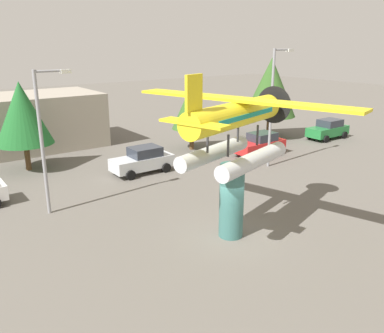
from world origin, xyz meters
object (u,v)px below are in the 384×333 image
Objects in this scene: display_pedestal at (231,201)px; streetlight_primary at (45,132)px; floatplane_monument at (235,126)px; car_distant_green at (328,129)px; tree_center_back at (192,107)px; car_mid_silver at (143,160)px; car_far_red at (260,144)px; tree_far_east at (271,87)px; streetlight_secondary at (274,100)px; tree_east at (22,113)px; storefront_building at (16,123)px.

streetlight_primary is (-5.70, 7.47, 2.55)m from display_pedestal.
floatplane_monument is (0.13, 0.04, 3.38)m from display_pedestal.
car_distant_green is 0.79× the size of tree_center_back.
car_mid_silver is 1.00× the size of car_distant_green.
car_far_red is 17.11m from streetlight_primary.
car_distant_green is at bearing -18.96° from tree_center_back.
car_mid_silver is at bearing 82.48° from display_pedestal.
car_mid_silver and car_far_red have the same top height.
display_pedestal is 10.67m from car_mid_silver.
tree_far_east is (8.34, -0.61, 1.08)m from tree_center_back.
streetlight_secondary is 1.34× the size of tree_east.
display_pedestal is at bearing -73.31° from tree_east.
streetlight_primary is 1.01× the size of tree_far_east.
streetlight_primary is (-7.09, -3.07, 3.38)m from car_mid_silver.
floatplane_monument reaches higher than storefront_building.
streetlight_primary is at bearing -165.73° from tree_far_east.
tree_center_back is (-1.81, 7.05, -1.18)m from streetlight_secondary.
storefront_building is (-14.80, 12.94, 1.33)m from car_far_red.
car_distant_green is (20.02, 9.38, -0.83)m from display_pedestal.
car_mid_silver is (1.27, 10.51, -4.21)m from floatplane_monument.
car_distant_green is at bearing 176.43° from car_mid_silver.
car_distant_green is at bearing 15.00° from streetlight_secondary.
car_far_red is at bearing 5.43° from streetlight_primary.
storefront_building is at bearing 143.89° from tree_center_back.
display_pedestal is at bearing -145.36° from streetlight_secondary.
tree_east is 20.96m from tree_far_east.
car_far_red and car_distant_green have the same top height.
car_far_red is 19.71m from storefront_building.
tree_center_back is at bearing 44.35° from floatplane_monument.
car_mid_silver is at bearing -65.62° from storefront_building.
tree_center_back is (7.57, 13.58, -1.58)m from floatplane_monument.
streetlight_secondary is 16.96m from tree_east.
tree_center_back is 0.74× the size of tree_far_east.
storefront_building is 2.18× the size of tree_east.
storefront_building is at bearing 81.56° from tree_east.
display_pedestal is 0.81× the size of car_mid_silver.
floatplane_monument reaches higher than car_far_red.
streetlight_secondary reaches higher than car_distant_green.
storefront_building is at bearing -65.62° from car_mid_silver.
tree_east is (-0.93, -6.24, 1.73)m from storefront_building.
tree_far_east is at bearing -42.30° from car_distant_green.
display_pedestal reaches higher than car_far_red.
streetlight_secondary is (8.11, -3.98, 3.81)m from car_mid_silver.
streetlight_secondary reaches higher than tree_far_east.
car_far_red is at bearing -41.16° from storefront_building.
car_mid_silver is 15.31m from tree_far_east.
display_pedestal is at bearing 39.46° from car_far_red.
floatplane_monument is at bearing 16.50° from display_pedestal.
tree_east reaches higher than car_far_red.
display_pedestal is at bearing -52.69° from streetlight_primary.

